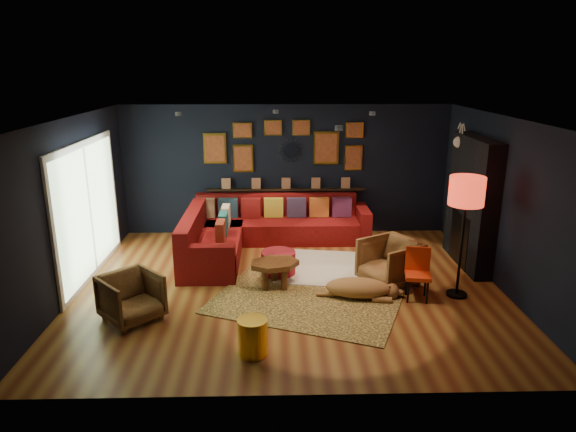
{
  "coord_description": "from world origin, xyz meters",
  "views": [
    {
      "loc": [
        -0.22,
        -7.38,
        3.34
      ],
      "look_at": [
        -0.02,
        0.3,
        1.06
      ],
      "focal_mm": 32.0,
      "sensor_mm": 36.0,
      "label": 1
    }
  ],
  "objects_px": {
    "sectional": "(254,231)",
    "armchair_left": "(131,295)",
    "pouf": "(278,262)",
    "orange_chair": "(418,269)",
    "armchair_right": "(390,260)",
    "gold_stool": "(253,337)",
    "coffee_table": "(274,266)",
    "dog": "(358,284)",
    "floor_lamp": "(466,196)"
  },
  "relations": [
    {
      "from": "armchair_left",
      "to": "coffee_table",
      "type": "bearing_deg",
      "value": -15.53
    },
    {
      "from": "gold_stool",
      "to": "dog",
      "type": "bearing_deg",
      "value": 44.97
    },
    {
      "from": "coffee_table",
      "to": "floor_lamp",
      "type": "height_order",
      "value": "floor_lamp"
    },
    {
      "from": "pouf",
      "to": "armchair_right",
      "type": "xyz_separation_m",
      "value": [
        1.74,
        -0.42,
        0.19
      ]
    },
    {
      "from": "armchair_left",
      "to": "armchair_right",
      "type": "height_order",
      "value": "armchair_right"
    },
    {
      "from": "armchair_left",
      "to": "gold_stool",
      "type": "xyz_separation_m",
      "value": [
        1.67,
        -0.91,
        -0.13
      ]
    },
    {
      "from": "armchair_right",
      "to": "armchair_left",
      "type": "bearing_deg",
      "value": -103.93
    },
    {
      "from": "armchair_right",
      "to": "coffee_table",
      "type": "bearing_deg",
      "value": -117.96
    },
    {
      "from": "pouf",
      "to": "armchair_right",
      "type": "relative_size",
      "value": 0.7
    },
    {
      "from": "coffee_table",
      "to": "armchair_left",
      "type": "height_order",
      "value": "armchair_left"
    },
    {
      "from": "coffee_table",
      "to": "orange_chair",
      "type": "relative_size",
      "value": 1.2
    },
    {
      "from": "armchair_right",
      "to": "sectional",
      "type": "bearing_deg",
      "value": -158.83
    },
    {
      "from": "armchair_right",
      "to": "gold_stool",
      "type": "relative_size",
      "value": 1.77
    },
    {
      "from": "sectional",
      "to": "orange_chair",
      "type": "relative_size",
      "value": 4.44
    },
    {
      "from": "armchair_right",
      "to": "dog",
      "type": "xyz_separation_m",
      "value": [
        -0.57,
        -0.5,
        -0.18
      ]
    },
    {
      "from": "armchair_left",
      "to": "armchair_right",
      "type": "bearing_deg",
      "value": -27.13
    },
    {
      "from": "gold_stool",
      "to": "orange_chair",
      "type": "height_order",
      "value": "orange_chair"
    },
    {
      "from": "sectional",
      "to": "orange_chair",
      "type": "bearing_deg",
      "value": -42.17
    },
    {
      "from": "sectional",
      "to": "coffee_table",
      "type": "height_order",
      "value": "sectional"
    },
    {
      "from": "gold_stool",
      "to": "armchair_left",
      "type": "bearing_deg",
      "value": 151.42
    },
    {
      "from": "armchair_right",
      "to": "floor_lamp",
      "type": "relative_size",
      "value": 0.44
    },
    {
      "from": "pouf",
      "to": "orange_chair",
      "type": "xyz_separation_m",
      "value": [
        2.04,
        -0.93,
        0.23
      ]
    },
    {
      "from": "pouf",
      "to": "dog",
      "type": "relative_size",
      "value": 0.43
    },
    {
      "from": "pouf",
      "to": "orange_chair",
      "type": "relative_size",
      "value": 0.74
    },
    {
      "from": "gold_stool",
      "to": "dog",
      "type": "distance_m",
      "value": 2.12
    },
    {
      "from": "coffee_table",
      "to": "gold_stool",
      "type": "relative_size",
      "value": 2.03
    },
    {
      "from": "pouf",
      "to": "dog",
      "type": "distance_m",
      "value": 1.5
    },
    {
      "from": "orange_chair",
      "to": "armchair_right",
      "type": "bearing_deg",
      "value": 130.19
    },
    {
      "from": "sectional",
      "to": "armchair_right",
      "type": "xyz_separation_m",
      "value": [
        2.18,
        -1.74,
        0.08
      ]
    },
    {
      "from": "armchair_right",
      "to": "pouf",
      "type": "bearing_deg",
      "value": -133.83
    },
    {
      "from": "armchair_left",
      "to": "dog",
      "type": "distance_m",
      "value": 3.22
    },
    {
      "from": "pouf",
      "to": "armchair_left",
      "type": "relative_size",
      "value": 0.79
    },
    {
      "from": "pouf",
      "to": "armchair_right",
      "type": "distance_m",
      "value": 1.8
    },
    {
      "from": "floor_lamp",
      "to": "dog",
      "type": "height_order",
      "value": "floor_lamp"
    },
    {
      "from": "sectional",
      "to": "armchair_left",
      "type": "relative_size",
      "value": 4.73
    },
    {
      "from": "armchair_right",
      "to": "orange_chair",
      "type": "xyz_separation_m",
      "value": [
        0.3,
        -0.5,
        0.05
      ]
    },
    {
      "from": "dog",
      "to": "armchair_right",
      "type": "bearing_deg",
      "value": 48.98
    },
    {
      "from": "orange_chair",
      "to": "dog",
      "type": "height_order",
      "value": "orange_chair"
    },
    {
      "from": "coffee_table",
      "to": "sectional",
      "type": "bearing_deg",
      "value": 101.68
    },
    {
      "from": "orange_chair",
      "to": "dog",
      "type": "xyz_separation_m",
      "value": [
        -0.87,
        0.0,
        -0.23
      ]
    },
    {
      "from": "pouf",
      "to": "sectional",
      "type": "bearing_deg",
      "value": 108.35
    },
    {
      "from": "armchair_left",
      "to": "gold_stool",
      "type": "relative_size",
      "value": 1.59
    },
    {
      "from": "coffee_table",
      "to": "armchair_right",
      "type": "bearing_deg",
      "value": 2.24
    },
    {
      "from": "armchair_right",
      "to": "orange_chair",
      "type": "relative_size",
      "value": 1.05
    },
    {
      "from": "sectional",
      "to": "pouf",
      "type": "relative_size",
      "value": 6.02
    },
    {
      "from": "pouf",
      "to": "floor_lamp",
      "type": "height_order",
      "value": "floor_lamp"
    },
    {
      "from": "orange_chair",
      "to": "sectional",
      "type": "bearing_deg",
      "value": 147.35
    },
    {
      "from": "pouf",
      "to": "armchair_left",
      "type": "xyz_separation_m",
      "value": [
        -1.99,
        -1.51,
        0.15
      ]
    },
    {
      "from": "armchair_right",
      "to": "gold_stool",
      "type": "height_order",
      "value": "armchair_right"
    },
    {
      "from": "armchair_left",
      "to": "gold_stool",
      "type": "bearing_deg",
      "value": -71.98
    }
  ]
}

